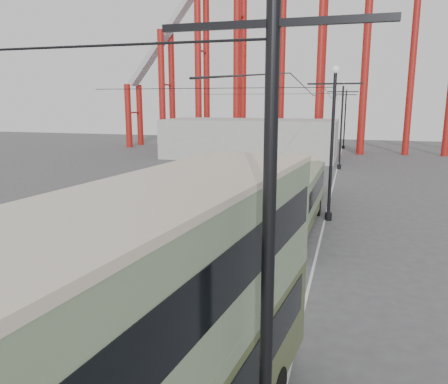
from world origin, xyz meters
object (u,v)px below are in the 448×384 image
(single_decker_cream, at_px, (300,178))
(single_decker_green, at_px, (292,198))
(double_decker_bus, at_px, (159,336))
(pedestrian, at_px, (248,259))
(lamp_post_near, at_px, (273,57))

(single_decker_cream, bearing_deg, single_decker_green, -90.25)
(double_decker_bus, height_order, pedestrian, double_decker_bus)
(single_decker_green, bearing_deg, double_decker_bus, -88.38)
(lamp_post_near, relative_size, single_decker_green, 0.93)
(double_decker_bus, distance_m, single_decker_green, 18.37)
(single_decker_cream, bearing_deg, lamp_post_near, -88.06)
(lamp_post_near, bearing_deg, single_decker_green, 96.13)
(single_decker_green, distance_m, single_decker_cream, 8.09)
(single_decker_green, relative_size, single_decker_cream, 1.21)
(single_decker_cream, height_order, pedestrian, single_decker_cream)
(lamp_post_near, relative_size, single_decker_cream, 1.13)
(single_decker_green, bearing_deg, pedestrian, -94.34)
(pedestrian, bearing_deg, double_decker_bus, 92.86)
(double_decker_bus, relative_size, pedestrian, 6.72)
(single_decker_green, distance_m, pedestrian, 7.82)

